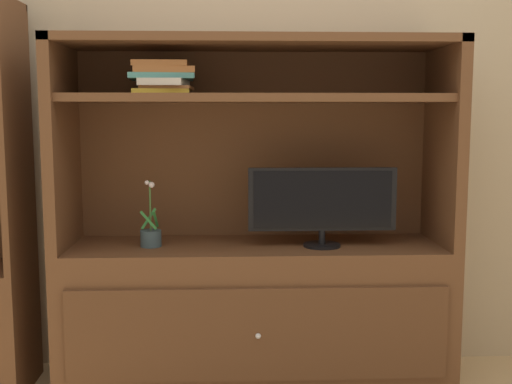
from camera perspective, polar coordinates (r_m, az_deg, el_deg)
painted_rear_wall at (r=3.22m, az=-0.30°, el=9.24°), size 6.00×0.10×2.80m
media_console at (r=2.98m, az=-0.04°, el=-7.84°), size 1.78×0.54×1.61m
tv_monitor at (r=2.86m, az=6.00°, el=-0.94°), size 0.67×0.17×0.36m
potted_plant at (r=2.91m, az=-9.45°, el=-3.88°), size 0.10×0.10×0.30m
magazine_stack at (r=2.88m, az=-8.33°, el=10.17°), size 0.31×0.33×0.14m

